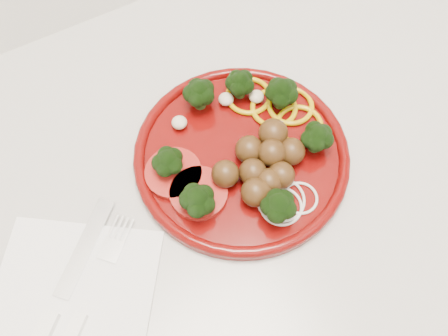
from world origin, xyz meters
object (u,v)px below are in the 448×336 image
napkin (72,300)px  fork (74,331)px  knife (50,318)px  plate (244,153)px

napkin → fork: bearing=-104.0°
napkin → knife: bearing=-159.9°
plate → knife: bearing=-166.1°
plate → fork: size_ratio=1.67×
plate → fork: (-0.26, -0.09, -0.01)m
napkin → knife: 0.03m
knife → fork: knife is taller
napkin → fork: fork is taller
napkin → plate: bearing=13.3°
knife → fork: bearing=-97.0°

